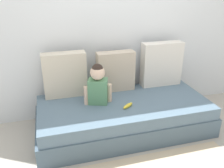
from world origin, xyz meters
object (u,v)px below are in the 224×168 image
object	(u,v)px
throw_pillow_right	(161,64)
banana	(128,106)
toddler	(98,84)
throw_pillow_center	(116,71)
throw_pillow_left	(65,75)
couch	(124,116)

from	to	relation	value
throw_pillow_right	banana	xyz separation A→B (m)	(-0.65, -0.50, -0.27)
toddler	banana	distance (m)	0.42
throw_pillow_center	throw_pillow_right	distance (m)	0.64
throw_pillow_left	throw_pillow_center	size ratio (longest dim) A/B	1.08
couch	throw_pillow_left	xyz separation A→B (m)	(-0.64, 0.37, 0.47)
couch	throw_pillow_left	world-z (taller)	throw_pillow_left
throw_pillow_left	throw_pillow_right	size ratio (longest dim) A/B	0.93
throw_pillow_right	toddler	xyz separation A→B (m)	(-0.94, -0.30, -0.05)
couch	throw_pillow_right	bearing A→B (deg)	29.88
banana	throw_pillow_center	bearing A→B (deg)	89.50
throw_pillow_right	banana	distance (m)	0.86
throw_pillow_right	banana	bearing A→B (deg)	-142.14
throw_pillow_center	toddler	xyz separation A→B (m)	(-0.30, -0.30, -0.02)
throw_pillow_center	throw_pillow_right	size ratio (longest dim) A/B	0.87
throw_pillow_center	toddler	world-z (taller)	throw_pillow_center
throw_pillow_center	toddler	size ratio (longest dim) A/B	1.06
throw_pillow_center	throw_pillow_left	bearing A→B (deg)	180.00
throw_pillow_left	banana	bearing A→B (deg)	-38.24
throw_pillow_center	banana	distance (m)	0.55
toddler	throw_pillow_left	bearing A→B (deg)	138.22
throw_pillow_right	throw_pillow_center	bearing A→B (deg)	180.00
throw_pillow_right	toddler	bearing A→B (deg)	-162.16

